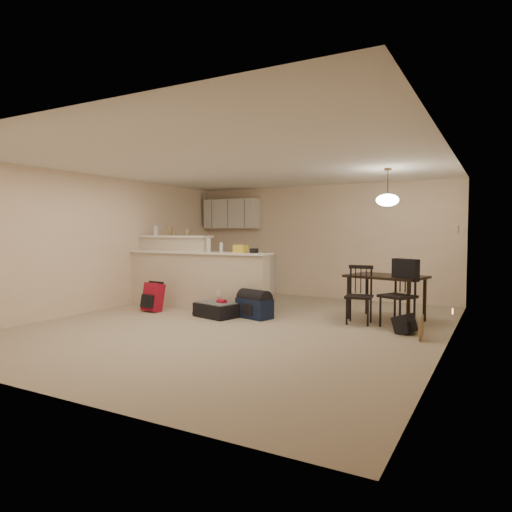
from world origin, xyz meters
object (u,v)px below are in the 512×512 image
Objects in this scene: dining_chair_near at (359,295)px; suitcase at (216,310)px; navy_duffel at (254,308)px; dining_table at (386,281)px; red_backpack at (153,297)px; pendant_lamp at (387,200)px; dining_chair_far at (398,294)px; black_daypack at (405,324)px.

suitcase is at bearing -171.88° from dining_chair_near.
dining_table is at bearing 39.38° from navy_duffel.
pendant_lamp is at bearing 21.56° from red_backpack.
pendant_lamp is 0.60× the size of dining_chair_far.
dining_chair_far reaches higher than black_daypack.
pendant_lamp reaches higher than suitcase.
dining_table is 1.46× the size of dining_chair_near.
dining_chair_near is 2.42m from suitcase.
pendant_lamp is 2.10m from black_daypack.
suitcase is at bearing 111.81° from black_daypack.
dining_table is at bearing 26.57° from pendant_lamp.
pendant_lamp is 1.64m from dining_chair_near.
suitcase is 1.34m from red_backpack.
suitcase is at bearing -143.94° from dining_table.
navy_duffel is 2.02× the size of black_daypack.
dining_chair_near is 3.07× the size of black_daypack.
black_daypack is at bearing 9.06° from red_backpack.
dining_table is 1.91× the size of suitcase.
dining_chair_far is at bearing 26.67° from suitcase.
dining_chair_far is 1.98× the size of red_backpack.
navy_duffel is at bearing -174.51° from dining_chair_near.
suitcase is at bearing -141.39° from dining_chair_far.
red_backpack is at bearing -175.93° from dining_chair_near.
pendant_lamp is 2.06× the size of black_daypack.
black_daypack reaches higher than suitcase.
dining_chair_near is 1.76m from navy_duffel.
navy_duffel reaches higher than suitcase.
navy_duffel is at bearing 14.17° from red_backpack.
red_backpack is (-3.65, -0.67, -0.20)m from dining_chair_near.
dining_table is 2.90m from suitcase.
navy_duffel is (-2.01, -0.86, -1.82)m from pendant_lamp.
pendant_lamp is 4.48m from red_backpack.
red_backpack reaches higher than suitcase.
black_daypack is (0.46, -0.86, -1.86)m from pendant_lamp.
red_backpack is (-3.96, -1.18, -1.73)m from pendant_lamp.
pendant_lamp reaches higher than dining_table.
dining_chair_far is 2.34m from navy_duffel.
pendant_lamp is at bearing -140.21° from dining_table.
navy_duffel is (-2.29, -0.36, -0.35)m from dining_chair_far.
dining_table is 4.15m from red_backpack.
dining_chair_far reaches higher than dining_table.
red_backpack is 4.44m from black_daypack.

